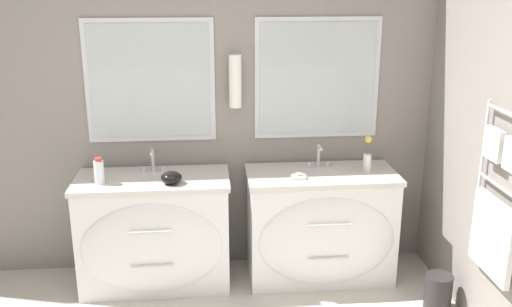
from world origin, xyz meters
name	(u,v)px	position (x,y,z in m)	size (l,w,h in m)	color
wall_back	(177,98)	(0.02, 1.96, 1.31)	(5.38, 0.17, 2.60)	gray
wall_right	(507,133)	(1.92, 0.87, 1.29)	(0.13, 3.90, 2.60)	gray
vanity_left	(155,232)	(-0.16, 1.62, 0.42)	(1.07, 0.57, 0.81)	white
vanity_right	(321,226)	(1.03, 1.62, 0.42)	(1.07, 0.57, 0.81)	white
faucet_left	(153,161)	(-0.16, 1.78, 0.89)	(0.17, 0.11, 0.17)	silver
faucet_right	(319,157)	(1.03, 1.78, 0.89)	(0.17, 0.11, 0.17)	silver
toiletry_bottle	(99,172)	(-0.50, 1.57, 0.90)	(0.07, 0.07, 0.18)	silver
amenity_bowl	(171,178)	(-0.02, 1.53, 0.85)	(0.14, 0.14, 0.08)	black
flower_vase	(367,157)	(1.36, 1.66, 0.92)	(0.06, 0.06, 0.26)	silver
soap_dish	(299,176)	(0.85, 1.54, 0.83)	(0.10, 0.07, 0.04)	white
waste_bin	(438,292)	(1.73, 1.12, 0.13)	(0.18, 0.18, 0.25)	#282626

